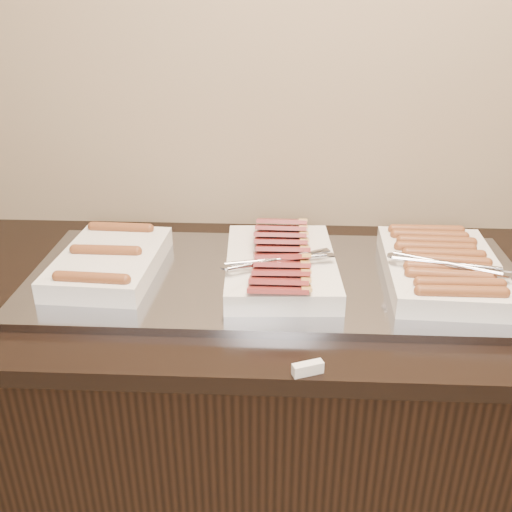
% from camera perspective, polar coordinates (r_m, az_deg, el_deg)
% --- Properties ---
extents(counter, '(2.06, 0.76, 0.90)m').
position_cam_1_polar(counter, '(1.66, 1.43, -16.36)').
color(counter, black).
rests_on(counter, ground).
extents(warming_tray, '(1.20, 0.50, 0.02)m').
position_cam_1_polar(warming_tray, '(1.39, 1.99, -2.26)').
color(warming_tray, '#9395A0').
rests_on(warming_tray, counter).
extents(dish_left, '(0.25, 0.36, 0.07)m').
position_cam_1_polar(dish_left, '(1.44, -14.43, -0.52)').
color(dish_left, silver).
rests_on(dish_left, warming_tray).
extents(dish_center, '(0.28, 0.41, 0.10)m').
position_cam_1_polar(dish_center, '(1.37, 2.46, -0.70)').
color(dish_center, silver).
rests_on(dish_center, warming_tray).
extents(dish_right, '(0.28, 0.40, 0.08)m').
position_cam_1_polar(dish_right, '(1.42, 18.09, -1.04)').
color(dish_right, silver).
rests_on(dish_right, warming_tray).
extents(label_holder, '(0.06, 0.04, 0.02)m').
position_cam_1_polar(label_holder, '(1.09, 5.20, -11.14)').
color(label_holder, silver).
rests_on(label_holder, counter).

